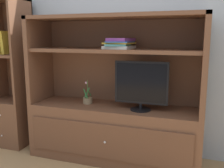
{
  "coord_description": "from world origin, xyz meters",
  "views": [
    {
      "loc": [
        0.82,
        -2.09,
        1.33
      ],
      "look_at": [
        0.0,
        0.35,
        0.85
      ],
      "focal_mm": 40.45,
      "sensor_mm": 36.0,
      "label": 1
    }
  ],
  "objects_px": {
    "bookshelf_tall": "(12,98)",
    "upright_book_row": "(2,44)",
    "tv_monitor": "(141,85)",
    "magazine_stack": "(120,44)",
    "media_console": "(114,116)",
    "potted_plant": "(88,100)"
  },
  "relations": [
    {
      "from": "potted_plant",
      "to": "tv_monitor",
      "type": "bearing_deg",
      "value": -6.32
    },
    {
      "from": "bookshelf_tall",
      "to": "upright_book_row",
      "type": "relative_size",
      "value": 6.4
    },
    {
      "from": "upright_book_row",
      "to": "media_console",
      "type": "bearing_deg",
      "value": 0.3
    },
    {
      "from": "media_console",
      "to": "tv_monitor",
      "type": "xyz_separation_m",
      "value": [
        0.31,
        -0.07,
        0.38
      ]
    },
    {
      "from": "media_console",
      "to": "bookshelf_tall",
      "type": "bearing_deg",
      "value": 179.83
    },
    {
      "from": "media_console",
      "to": "potted_plant",
      "type": "distance_m",
      "value": 0.35
    },
    {
      "from": "tv_monitor",
      "to": "upright_book_row",
      "type": "relative_size",
      "value": 1.95
    },
    {
      "from": "tv_monitor",
      "to": "potted_plant",
      "type": "distance_m",
      "value": 0.66
    },
    {
      "from": "tv_monitor",
      "to": "upright_book_row",
      "type": "xyz_separation_m",
      "value": [
        -1.73,
        0.06,
        0.39
      ]
    },
    {
      "from": "tv_monitor",
      "to": "magazine_stack",
      "type": "bearing_deg",
      "value": 165.72
    },
    {
      "from": "bookshelf_tall",
      "to": "upright_book_row",
      "type": "distance_m",
      "value": 0.68
    },
    {
      "from": "magazine_stack",
      "to": "bookshelf_tall",
      "type": "distance_m",
      "value": 1.56
    },
    {
      "from": "bookshelf_tall",
      "to": "upright_book_row",
      "type": "height_order",
      "value": "bookshelf_tall"
    },
    {
      "from": "potted_plant",
      "to": "upright_book_row",
      "type": "bearing_deg",
      "value": -179.46
    },
    {
      "from": "upright_book_row",
      "to": "tv_monitor",
      "type": "bearing_deg",
      "value": -1.91
    },
    {
      "from": "bookshelf_tall",
      "to": "upright_book_row",
      "type": "bearing_deg",
      "value": -172.34
    },
    {
      "from": "tv_monitor",
      "to": "potted_plant",
      "type": "bearing_deg",
      "value": 173.68
    },
    {
      "from": "media_console",
      "to": "magazine_stack",
      "type": "height_order",
      "value": "media_console"
    },
    {
      "from": "bookshelf_tall",
      "to": "potted_plant",
      "type": "bearing_deg",
      "value": -0.04
    },
    {
      "from": "media_console",
      "to": "bookshelf_tall",
      "type": "relative_size",
      "value": 1.03
    },
    {
      "from": "media_console",
      "to": "upright_book_row",
      "type": "bearing_deg",
      "value": -179.7
    },
    {
      "from": "media_console",
      "to": "potted_plant",
      "type": "relative_size",
      "value": 6.97
    }
  ]
}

